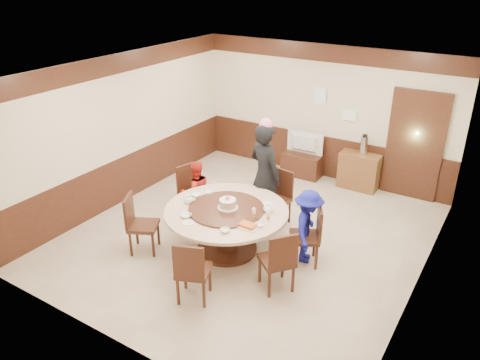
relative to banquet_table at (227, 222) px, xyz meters
The scene contains 30 objects.
room 0.83m from the banquet_table, 82.87° to the left, with size 6.00×6.04×2.84m.
banquet_table is the anchor object (origin of this frame).
chair_0 1.28m from the banquet_table, 16.76° to the left, with size 0.60×0.60×0.97m.
chair_1 1.26m from the banquet_table, 78.43° to the left, with size 0.50×0.50×0.97m.
chair_2 1.32m from the banquet_table, 151.45° to the left, with size 0.55×0.54×0.97m.
chair_3 1.36m from the banquet_table, 148.27° to the right, with size 0.60×0.60×0.97m.
chair_4 1.30m from the banquet_table, 77.26° to the right, with size 0.58×0.58×0.97m.
chair_5 1.24m from the banquet_table, 20.71° to the right, with size 0.62×0.62×0.97m.
person_standing 1.18m from the banquet_table, 87.15° to the left, with size 0.68×0.44×1.85m, color black.
person_red 1.15m from the banquet_table, 151.89° to the left, with size 0.55×0.43×1.13m, color red.
person_blue 1.27m from the banquet_table, 20.06° to the left, with size 0.77×0.44×1.20m, color navy.
birthday_cake 0.32m from the banquet_table, 41.89° to the left, with size 0.32×0.32×0.21m.
teapot_left 0.70m from the banquet_table, 167.12° to the right, with size 0.17×0.15×0.13m, color white.
teapot_right 0.71m from the banquet_table, 24.55° to the left, with size 0.17×0.15×0.13m, color white.
bowl_0 0.67m from the banquet_table, 150.49° to the left, with size 0.14×0.14×0.03m, color white.
bowl_1 0.71m from the banquet_table, 58.00° to the right, with size 0.15×0.15×0.05m, color white.
bowl_2 0.69m from the banquet_table, 127.02° to the right, with size 0.17×0.17×0.04m, color white.
bowl_3 0.75m from the banquet_table, 13.83° to the right, with size 0.15×0.15×0.05m, color white.
bowl_4 0.73m from the banquet_table, 169.80° to the left, with size 0.16×0.16×0.04m, color white.
saucer_near 0.73m from the banquet_table, 111.04° to the right, with size 0.18×0.18×0.01m, color white.
saucer_far 0.71m from the banquet_table, 48.01° to the left, with size 0.18×0.18×0.01m, color white.
shrimp_platter 0.69m from the banquet_table, 27.24° to the right, with size 0.30×0.20×0.06m.
bottle_0 0.58m from the banquet_table, ahead, with size 0.06×0.06×0.16m, color white.
bottle_1 0.79m from the banquet_table, ahead, with size 0.06×0.06×0.16m, color white.
tv_stand 3.37m from the banquet_table, 94.21° to the left, with size 0.85×0.45×0.50m, color #3A1D12.
television 3.37m from the banquet_table, 94.21° to the left, with size 0.82×0.11×0.47m, color gray.
side_cabinet 3.53m from the banquet_table, 73.38° to the left, with size 0.80×0.40×0.75m, color brown.
thermos 3.56m from the banquet_table, 72.82° to the left, with size 0.15×0.15×0.38m, color silver.
notice_left 3.76m from the banquet_table, 90.52° to the left, with size 0.25×0.00×0.35m, color white.
notice_right 3.72m from the banquet_table, 80.15° to the left, with size 0.30×0.00×0.22m, color white.
Camera 1 is at (3.52, -5.92, 4.25)m, focal length 35.00 mm.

